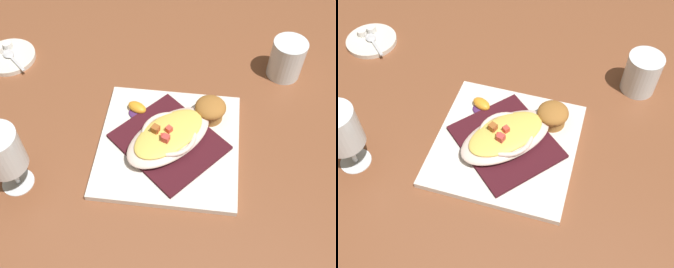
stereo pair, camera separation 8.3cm
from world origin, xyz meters
TOP-DOWN VIEW (x-y plane):
  - ground_plane at (0.00, 0.00)m, footprint 2.60×2.60m
  - square_plate at (0.00, 0.00)m, footprint 0.32×0.32m
  - folded_napkin at (0.00, 0.00)m, footprint 0.26×0.26m
  - gratin_dish at (0.00, 0.00)m, footprint 0.22×0.21m
  - muffin at (-0.09, -0.07)m, footprint 0.07×0.07m
  - orange_garnish at (0.07, -0.08)m, footprint 0.06×0.06m
  - coffee_mug at (-0.28, -0.22)m, footprint 0.09×0.10m
  - stemmed_glass at (0.30, 0.09)m, footprint 0.08×0.08m
  - creamer_saucer at (0.40, -0.27)m, footprint 0.13×0.13m
  - spoon at (0.40, -0.27)m, footprint 0.08×0.08m
  - creamer_cup_0 at (0.41, -0.30)m, footprint 0.02×0.02m
  - creamer_cup_1 at (0.43, -0.28)m, footprint 0.02×0.02m

SIDE VIEW (x-z plane):
  - ground_plane at x=0.00m, z-range 0.00..0.00m
  - creamer_saucer at x=0.40m, z-range 0.00..0.01m
  - square_plate at x=0.00m, z-range 0.00..0.01m
  - spoon at x=0.40m, z-range 0.01..0.02m
  - folded_napkin at x=0.00m, z-range 0.01..0.02m
  - creamer_cup_0 at x=0.41m, z-range 0.01..0.03m
  - creamer_cup_1 at x=0.43m, z-range 0.01..0.03m
  - orange_garnish at x=0.07m, z-range 0.01..0.03m
  - gratin_dish at x=0.00m, z-range 0.02..0.06m
  - muffin at x=-0.09m, z-range 0.02..0.06m
  - coffee_mug at x=-0.28m, z-range -0.01..0.09m
  - stemmed_glass at x=0.30m, z-range 0.03..0.18m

